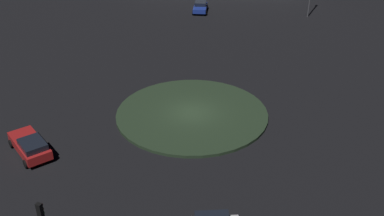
{
  "coord_description": "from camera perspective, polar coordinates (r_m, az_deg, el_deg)",
  "views": [
    {
      "loc": [
        32.83,
        2.63,
        18.92
      ],
      "look_at": [
        0.0,
        0.0,
        0.64
      ],
      "focal_mm": 41.83,
      "sensor_mm": 36.0,
      "label": 1
    }
  ],
  "objects": [
    {
      "name": "ground_plane",
      "position": [
        37.98,
        -0.0,
        -0.85
      ],
      "size": [
        121.38,
        121.38,
        0.0
      ],
      "primitive_type": "plane",
      "color": "black"
    },
    {
      "name": "car_red",
      "position": [
        34.71,
        -19.93,
        -4.51
      ],
      "size": [
        4.51,
        4.29,
        1.43
      ],
      "rotation": [
        0.0,
        0.0,
        3.87
      ],
      "color": "red",
      "rests_on": "ground_plane"
    },
    {
      "name": "car_blue",
      "position": [
        65.0,
        1.06,
        12.77
      ],
      "size": [
        4.03,
        2.06,
        1.38
      ],
      "rotation": [
        0.0,
        0.0,
        6.27
      ],
      "color": "#1E38A5",
      "rests_on": "ground_plane"
    },
    {
      "name": "roundabout_island",
      "position": [
        37.92,
        -0.0,
        -0.69
      ],
      "size": [
        12.84,
        12.84,
        0.24
      ],
      "primitive_type": "cylinder",
      "color": "#263823",
      "rests_on": "ground_plane"
    }
  ]
}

